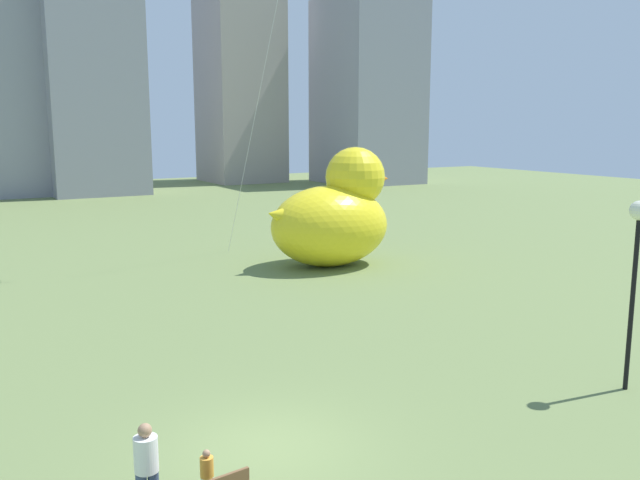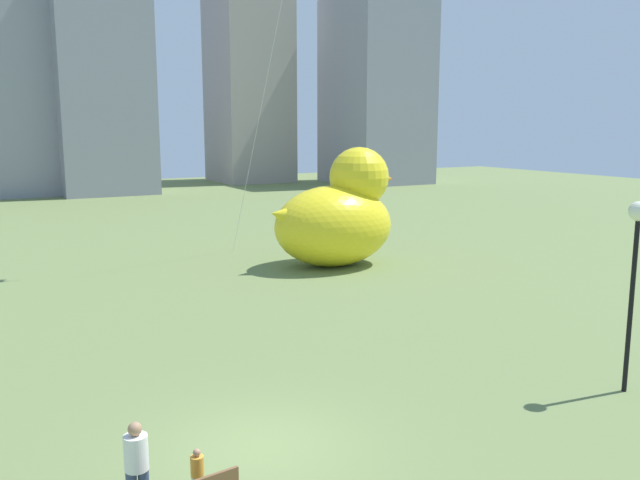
# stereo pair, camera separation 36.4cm
# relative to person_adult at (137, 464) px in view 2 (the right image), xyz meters

# --- Properties ---
(ground_plane) EXTENTS (140.00, 140.00, 0.00)m
(ground_plane) POSITION_rel_person_adult_xyz_m (2.81, 1.18, -0.93)
(ground_plane) COLOR olive
(person_adult) EXTENTS (0.41, 0.41, 1.68)m
(person_adult) POSITION_rel_person_adult_xyz_m (0.00, 0.00, 0.00)
(person_adult) COLOR #38476B
(person_adult) RESTS_ON ground
(person_child) EXTENTS (0.24, 0.24, 0.99)m
(person_child) POSITION_rel_person_adult_xyz_m (1.03, -0.11, -0.38)
(person_child) COLOR silver
(person_child) RESTS_ON ground
(giant_inflatable_duck) EXTENTS (6.75, 4.33, 5.60)m
(giant_inflatable_duck) POSITION_rel_person_adult_xyz_m (13.49, 16.12, 1.45)
(giant_inflatable_duck) COLOR yellow
(giant_inflatable_duck) RESTS_ON ground
(lamppost) EXTENTS (0.49, 0.49, 4.82)m
(lamppost) POSITION_rel_person_adult_xyz_m (12.05, -0.56, 2.81)
(lamppost) COLOR black
(lamppost) RESTS_ON ground
(city_skyline) EXTENTS (64.44, 18.72, 34.27)m
(city_skyline) POSITION_rel_person_adult_xyz_m (10.33, 59.62, 13.57)
(city_skyline) COLOR gray
(city_skyline) RESTS_ON ground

